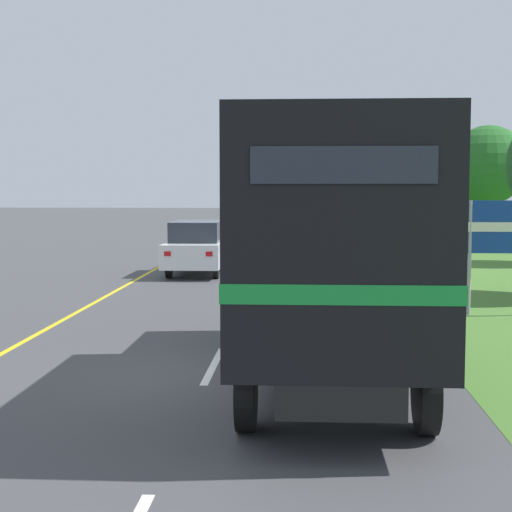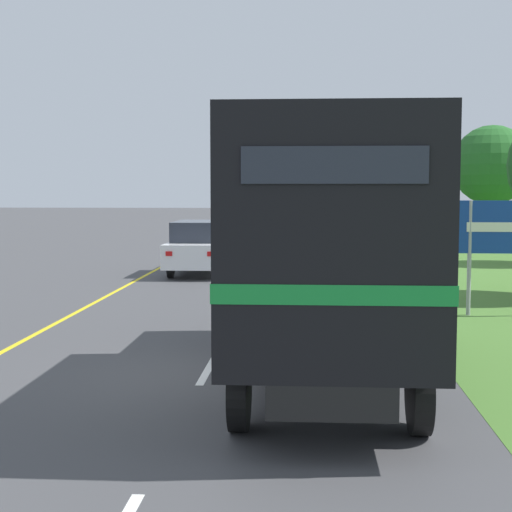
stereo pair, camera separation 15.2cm
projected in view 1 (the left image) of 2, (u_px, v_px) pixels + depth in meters
ground_plane at (208, 376)px, 11.73m from camera, size 200.00×200.00×0.00m
edge_line_yellow at (149, 273)px, 26.12m from camera, size 0.12×61.43×0.01m
centre_dash_near at (214, 365)px, 12.45m from camera, size 0.12×2.60×0.01m
centre_dash_mid_a at (244, 304)px, 19.02m from camera, size 0.12×2.60×0.01m
centre_dash_mid_b at (259, 274)px, 25.58m from camera, size 0.12×2.60×0.01m
centre_dash_far at (268, 257)px, 32.14m from camera, size 0.12×2.60×0.01m
centre_dash_farthest at (274, 245)px, 38.71m from camera, size 0.12×2.60×0.01m
horse_trailer_truck at (330, 243)px, 11.15m from camera, size 2.41×7.79×3.66m
lead_car_white at (198, 247)px, 25.73m from camera, size 1.80×4.61×1.74m
lead_car_black_ahead at (317, 228)px, 35.59m from camera, size 1.80×4.48×2.06m
highway_sign at (505, 231)px, 17.18m from camera, size 2.02×0.09×2.88m
roadside_tree_far at (488, 165)px, 38.35m from camera, size 3.87×3.87×5.88m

